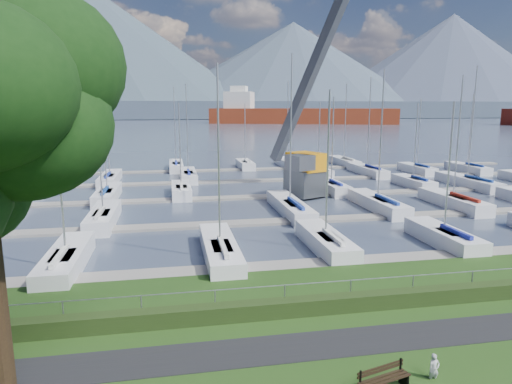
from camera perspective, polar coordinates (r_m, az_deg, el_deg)
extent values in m
cube|color=black|center=(18.16, 9.24, -18.22)|extent=(160.00, 2.00, 0.04)
cube|color=#414B5F|center=(278.10, -9.59, 8.68)|extent=(800.00, 540.00, 0.20)
cube|color=#233613|center=(20.20, 6.71, -13.95)|extent=(80.00, 0.70, 0.70)
cylinder|color=gray|center=(20.22, 6.42, -11.30)|extent=(80.00, 0.04, 0.04)
cube|color=#414E5F|center=(347.95, -9.87, 10.10)|extent=(900.00, 80.00, 12.00)
cone|color=#3B4A56|center=(427.25, -21.52, 16.55)|extent=(340.00, 340.00, 115.00)
cone|color=#404D5E|center=(444.52, 4.63, 15.03)|extent=(300.00, 300.00, 85.00)
cone|color=#40495E|center=(524.43, 23.17, 14.39)|extent=(320.00, 320.00, 100.00)
cube|color=slate|center=(26.13, 2.46, -9.38)|extent=(90.00, 1.60, 0.25)
cube|color=gray|center=(35.51, -1.19, -3.93)|extent=(90.00, 1.60, 0.25)
cube|color=slate|center=(45.15, -3.28, -0.77)|extent=(90.00, 1.60, 0.25)
cube|color=slate|center=(54.92, -4.63, 1.27)|extent=(90.00, 1.60, 0.25)
cube|color=gray|center=(64.76, -5.57, 2.70)|extent=(90.00, 1.60, 0.25)
cube|color=black|center=(15.30, 12.92, -21.57)|extent=(0.06, 0.06, 0.40)
cube|color=black|center=(16.33, 17.99, -21.33)|extent=(0.16, 0.40, 0.45)
cube|color=black|center=(16.23, 17.62, -19.79)|extent=(0.06, 0.06, 0.40)
cube|color=black|center=(15.65, 16.17, -21.80)|extent=(1.76, 0.57, 0.04)
cube|color=black|center=(15.74, 15.78, -21.56)|extent=(1.76, 0.57, 0.04)
cube|color=black|center=(15.83, 15.39, -21.33)|extent=(1.76, 0.57, 0.04)
cube|color=black|center=(15.78, 15.30, -20.73)|extent=(1.75, 0.51, 0.08)
cube|color=black|center=(15.71, 15.32, -20.36)|extent=(1.75, 0.51, 0.08)
imported|color=#A9A9B0|center=(16.80, 21.39, -19.46)|extent=(0.39, 0.27, 1.02)
sphere|color=black|center=(12.24, -27.16, 7.42)|extent=(4.24, 4.24, 4.24)
sphere|color=black|center=(12.76, -26.56, 13.91)|extent=(4.64, 4.64, 4.64)
cube|color=#515558|center=(45.96, 6.21, 1.19)|extent=(4.23, 4.23, 2.60)
cube|color=orange|center=(45.66, 6.27, 3.79)|extent=(3.77, 4.17, 1.80)
cube|color=#515358|center=(50.29, 6.98, 14.68)|extent=(7.15, 9.83, 19.89)
cube|color=#595B61|center=(43.40, 5.52, 3.71)|extent=(2.73, 2.83, 1.40)
cube|color=maroon|center=(240.82, 5.81, 9.17)|extent=(95.73, 49.14, 10.00)
cube|color=silver|center=(244.98, -2.11, 10.99)|extent=(17.91, 17.91, 12.00)
cube|color=silver|center=(245.11, -2.12, 12.63)|extent=(10.23, 10.23, 4.00)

